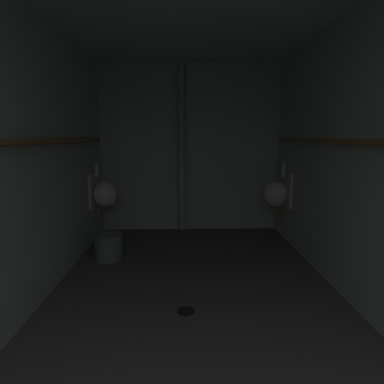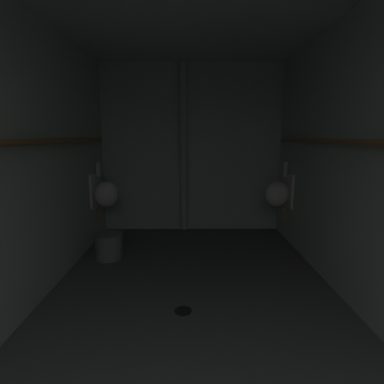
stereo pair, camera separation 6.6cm
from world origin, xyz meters
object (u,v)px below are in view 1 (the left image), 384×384
Objects in this scene: urinal_left_mid at (103,194)px; standpipe_back_wall at (182,149)px; floor_drain at (186,311)px; waste_bin at (109,247)px; urinal_right_mid at (277,193)px.

standpipe_back_wall is (1.02, 0.43, 0.55)m from urinal_left_mid.
waste_bin is (-0.87, 1.09, 0.14)m from floor_drain.
urinal_left_mid is 0.81m from waste_bin.
urinal_left_mid is at bearing -157.02° from standpipe_back_wall.
waste_bin is at bearing -128.73° from standpipe_back_wall.
floor_drain is at bearing -58.08° from urinal_left_mid.
floor_drain is 0.45× the size of waste_bin.
standpipe_back_wall reaches higher than urinal_left_mid.
waste_bin is (-0.83, -1.04, -1.05)m from standpipe_back_wall.
standpipe_back_wall is at bearing 51.27° from waste_bin.
standpipe_back_wall is 7.49× the size of waste_bin.
urinal_right_mid is 5.39× the size of floor_drain.
urinal_left_mid is 2.28m from urinal_right_mid.
waste_bin is at bearing -72.52° from urinal_left_mid.
standpipe_back_wall is (-1.25, 0.45, 0.55)m from urinal_right_mid.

